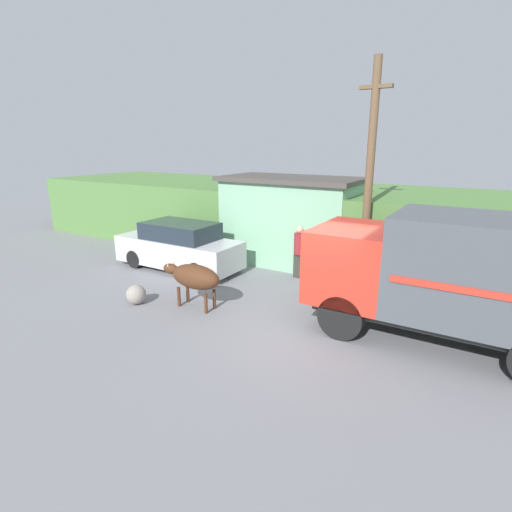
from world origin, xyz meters
name	(u,v)px	position (x,y,z in m)	size (l,w,h in m)	color
ground_plane	(308,325)	(0.00, 0.00, 0.00)	(60.00, 60.00, 0.00)	gray
hillside_embankment	(380,228)	(0.00, 6.50, 1.33)	(32.00, 5.95, 2.65)	#568442
building_backdrop	(290,220)	(-2.88, 4.68, 1.61)	(5.06, 2.70, 3.20)	#8CC69E
cargo_truck	(456,274)	(3.06, 0.78, 1.65)	(6.11, 2.41, 2.93)	#2D2D2D
brown_cow	(194,277)	(-3.16, -0.54, 0.88)	(1.90, 0.67, 1.22)	#512D19
parked_suv	(179,247)	(-5.88, 1.88, 0.82)	(4.66, 1.72, 1.70)	silver
pedestrian_on_hill	(299,250)	(-1.80, 3.24, 0.96)	(0.38, 0.38, 1.76)	#38332D
utility_pole	(369,177)	(0.35, 3.19, 3.43)	(0.90, 0.23, 6.64)	brown
roadside_rock	(136,294)	(-4.72, -1.23, 0.28)	(0.56, 0.56, 0.56)	gray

